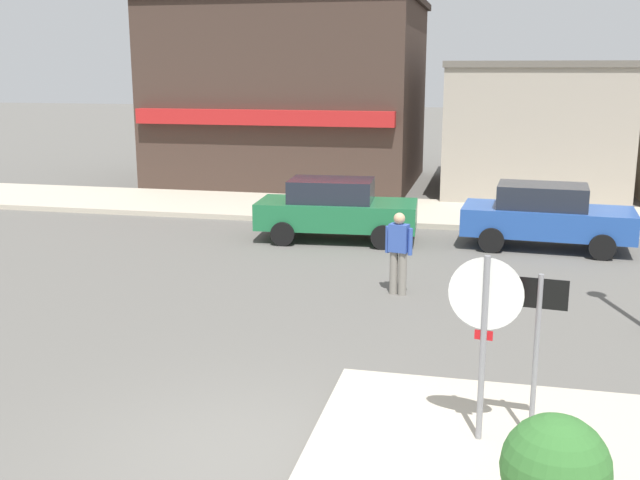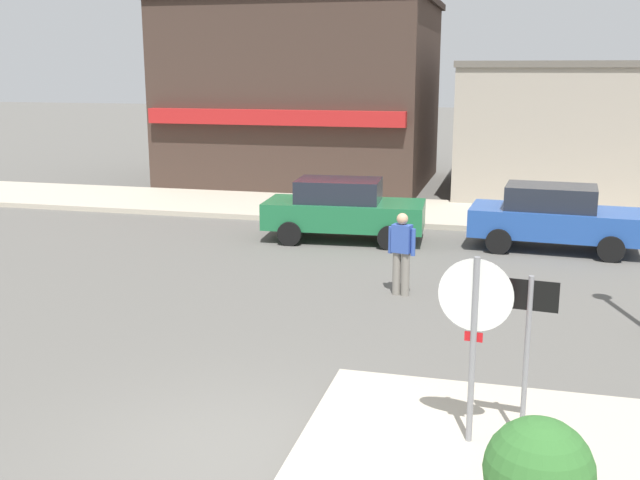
{
  "view_description": "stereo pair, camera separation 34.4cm",
  "coord_description": "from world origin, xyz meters",
  "px_view_note": "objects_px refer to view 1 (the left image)",
  "views": [
    {
      "loc": [
        2.6,
        -7.27,
        4.26
      ],
      "look_at": [
        -0.08,
        4.5,
        1.5
      ],
      "focal_mm": 42.0,
      "sensor_mm": 36.0,
      "label": 1
    },
    {
      "loc": [
        2.94,
        -7.19,
        4.26
      ],
      "look_at": [
        -0.08,
        4.5,
        1.5
      ],
      "focal_mm": 42.0,
      "sensor_mm": 36.0,
      "label": 2
    }
  ],
  "objects_px": {
    "one_way_sign": "(537,341)",
    "pedestrian_crossing_near": "(399,251)",
    "parked_car_nearest": "(336,209)",
    "parked_car_second": "(546,215)",
    "stop_sign": "(484,325)"
  },
  "relations": [
    {
      "from": "parked_car_nearest",
      "to": "pedestrian_crossing_near",
      "type": "xyz_separation_m",
      "value": [
        2.14,
        -4.38,
        0.06
      ]
    },
    {
      "from": "stop_sign",
      "to": "pedestrian_crossing_near",
      "type": "relative_size",
      "value": 1.43
    },
    {
      "from": "stop_sign",
      "to": "pedestrian_crossing_near",
      "type": "xyz_separation_m",
      "value": [
        -1.65,
        5.87,
        -0.65
      ]
    },
    {
      "from": "parked_car_second",
      "to": "pedestrian_crossing_near",
      "type": "distance_m",
      "value": 5.53
    },
    {
      "from": "one_way_sign",
      "to": "parked_car_nearest",
      "type": "bearing_deg",
      "value": 113.25
    },
    {
      "from": "stop_sign",
      "to": "parked_car_nearest",
      "type": "bearing_deg",
      "value": 110.26
    },
    {
      "from": "stop_sign",
      "to": "pedestrian_crossing_near",
      "type": "bearing_deg",
      "value": 105.69
    },
    {
      "from": "one_way_sign",
      "to": "parked_car_second",
      "type": "bearing_deg",
      "value": 85.69
    },
    {
      "from": "parked_car_second",
      "to": "parked_car_nearest",
      "type": "bearing_deg",
      "value": -177.17
    },
    {
      "from": "parked_car_nearest",
      "to": "parked_car_second",
      "type": "distance_m",
      "value": 5.15
    },
    {
      "from": "one_way_sign",
      "to": "pedestrian_crossing_near",
      "type": "relative_size",
      "value": 1.3
    },
    {
      "from": "one_way_sign",
      "to": "pedestrian_crossing_near",
      "type": "xyz_separation_m",
      "value": [
        -2.22,
        5.76,
        -0.46
      ]
    },
    {
      "from": "one_way_sign",
      "to": "parked_car_nearest",
      "type": "relative_size",
      "value": 0.51
    },
    {
      "from": "stop_sign",
      "to": "one_way_sign",
      "type": "bearing_deg",
      "value": 10.33
    },
    {
      "from": "parked_car_second",
      "to": "pedestrian_crossing_near",
      "type": "bearing_deg",
      "value": -122.97
    }
  ]
}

